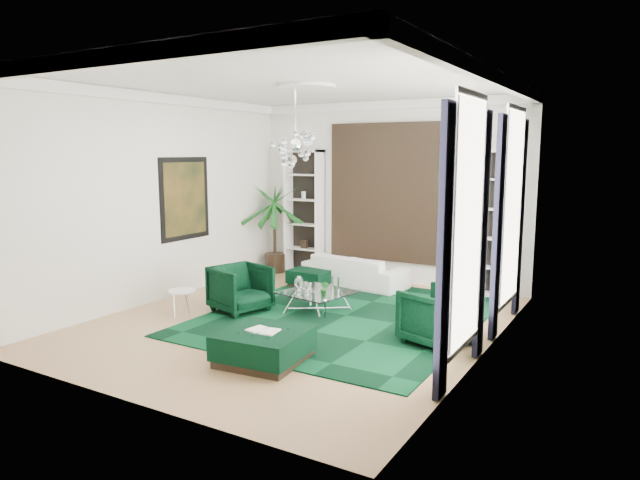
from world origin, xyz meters
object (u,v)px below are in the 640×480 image
Objects in this scene: armchair_right at (438,317)px; ottoman_front at (264,347)px; armchair_left at (241,288)px; ottoman_side at (312,277)px; sofa at (355,271)px; coffee_table at (317,302)px; side_table at (183,304)px; palm at (275,216)px.

armchair_right is 0.85× the size of ottoman_front.
ottoman_side is (0.08, 2.26, -0.23)m from armchair_left.
sofa is 2.15m from coffee_table.
ottoman_front is at bearing 108.82° from sofa.
armchair_right is at bearing 142.15° from sofa.
armchair_left reaches higher than ottoman_side.
coffee_table is 2.28m from side_table.
coffee_table is 2.31× the size of side_table.
armchair_right is 2.54m from ottoman_front.
armchair_left is at bearing 135.08° from ottoman_front.
side_table is at bearing 157.03° from ottoman_front.
armchair_left is at bearing 48.91° from side_table.
palm is at bearing 40.98° from armchair_left.
side_table is at bearing 73.87° from sofa.
armchair_left is 1.11× the size of ottoman_side.
armchair_left is at bearing -152.29° from coffee_table.
side_table is (-4.17, -0.81, -0.19)m from armchair_right.
side_table reaches higher than ottoman_side.
armchair_left reaches higher than sofa.
ottoman_side is at bearing 76.26° from side_table.
coffee_table is 1.01× the size of ottoman_front.
sofa is at bearing 66.98° from side_table.
side_table is at bearing -61.43° from armchair_right.
ottoman_front is (0.60, -2.40, 0.03)m from coffee_table.
sofa reaches higher than ottoman_front.
ottoman_side is 3.09m from side_table.
armchair_left is 0.84× the size of coffee_table.
coffee_table is at bearing 106.36° from sofa.
ottoman_side is (-0.74, -0.48, -0.14)m from sofa.
armchair_right is at bearing -32.53° from ottoman_side.
armchair_left is at bearing -92.14° from ottoman_side.
ottoman_front reaches higher than ottoman_side.
sofa is 3.78m from side_table.
side_table reaches higher than ottoman_front.
armchair_right is at bearing -72.60° from armchair_left.
coffee_table is 1.97m from ottoman_side.
armchair_right is 1.95× the size of side_table.
armchair_left is 1.35m from coffee_table.
ottoman_side is (-1.10, 1.64, -0.00)m from coffee_table.
armchair_left is 0.34× the size of palm.
armchair_right is 0.35× the size of palm.
sofa is 0.84× the size of palm.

